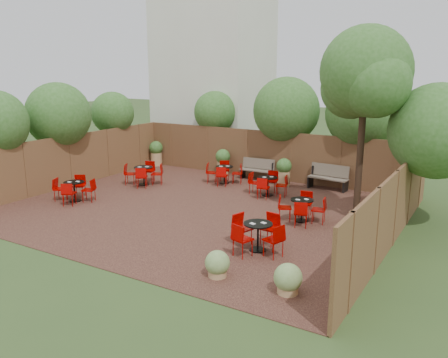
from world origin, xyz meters
The scene contains 13 objects.
ground centered at (0.00, 0.00, 0.00)m, with size 80.00×80.00×0.00m, color #354F23.
courtyard_paving centered at (0.00, 0.00, 0.01)m, with size 12.00×10.00×0.02m, color #321814.
fence_back centered at (0.00, 5.00, 1.00)m, with size 12.00×0.08×2.00m, color #4F301D.
fence_left centered at (-6.00, 0.00, 1.00)m, with size 0.08×10.00×2.00m, color #4F301D.
fence_right centered at (6.00, 0.00, 1.00)m, with size 0.08×10.00×2.00m, color #4F301D.
neighbour_building centered at (-4.50, 8.00, 4.00)m, with size 5.00×4.00×8.00m, color silver.
overhang_foliage centered at (-0.30, 2.98, 2.75)m, with size 15.76×10.79×2.73m.
courtyard_tree centered at (4.61, 1.61, 4.23)m, with size 2.76×2.66×5.70m.
park_bench_left centered at (-0.28, 4.62, 0.46)m, with size 1.41×0.53×0.86m.
park_bench_right centered at (2.73, 4.63, 0.50)m, with size 1.54×0.62×0.93m.
bistro_tables centered at (-0.25, 0.69, 0.42)m, with size 8.95×7.04×0.83m.
planters centered at (-0.90, 3.84, 0.61)m, with size 11.86×4.44×1.15m.
low_shrubs centered at (4.49, -3.04, 0.31)m, with size 3.14×3.69×0.64m.
Camera 1 is at (8.12, -12.05, 4.54)m, focal length 37.31 mm.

